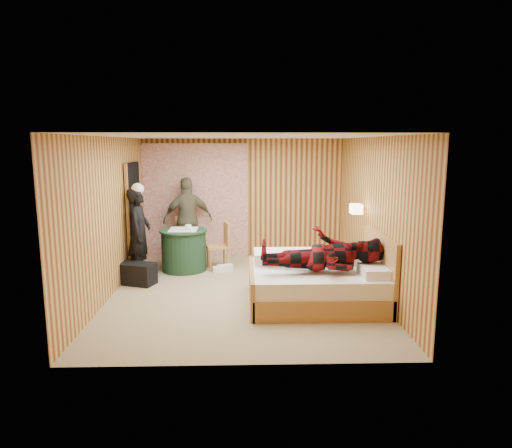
{
  "coord_description": "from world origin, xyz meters",
  "views": [
    {
      "loc": [
        0.0,
        -7.15,
        2.39
      ],
      "look_at": [
        0.22,
        0.45,
        1.05
      ],
      "focal_mm": 32.0,
      "sensor_mm": 36.0,
      "label": 1
    }
  ],
  "objects_px": {
    "nightstand": "(349,265)",
    "chair_far": "(187,235)",
    "chair_near": "(221,242)",
    "bed": "(318,283)",
    "wall_lamp": "(356,209)",
    "man_at_table": "(188,219)",
    "round_table": "(184,250)",
    "man_on_bed": "(323,244)",
    "woman_standing": "(139,233)",
    "duffel_bag": "(136,274)"
  },
  "relations": [
    {
      "from": "round_table",
      "to": "chair_near",
      "type": "distance_m",
      "value": 0.73
    },
    {
      "from": "nightstand",
      "to": "duffel_bag",
      "type": "xyz_separation_m",
      "value": [
        -3.73,
        -0.15,
        -0.08
      ]
    },
    {
      "from": "wall_lamp",
      "to": "chair_near",
      "type": "xyz_separation_m",
      "value": [
        -2.34,
        1.01,
        -0.77
      ]
    },
    {
      "from": "chair_far",
      "to": "chair_near",
      "type": "height_order",
      "value": "chair_far"
    },
    {
      "from": "man_on_bed",
      "to": "bed",
      "type": "bearing_deg",
      "value": 96.21
    },
    {
      "from": "wall_lamp",
      "to": "man_at_table",
      "type": "distance_m",
      "value": 3.5
    },
    {
      "from": "chair_far",
      "to": "duffel_bag",
      "type": "relative_size",
      "value": 1.42
    },
    {
      "from": "chair_far",
      "to": "round_table",
      "type": "bearing_deg",
      "value": -106.13
    },
    {
      "from": "chair_near",
      "to": "woman_standing",
      "type": "height_order",
      "value": "woman_standing"
    },
    {
      "from": "nightstand",
      "to": "chair_near",
      "type": "xyz_separation_m",
      "value": [
        -2.3,
        0.82,
        0.26
      ]
    },
    {
      "from": "chair_near",
      "to": "man_at_table",
      "type": "xyz_separation_m",
      "value": [
        -0.71,
        0.65,
        0.34
      ]
    },
    {
      "from": "chair_far",
      "to": "wall_lamp",
      "type": "bearing_deg",
      "value": -45.76
    },
    {
      "from": "chair_near",
      "to": "woman_standing",
      "type": "relative_size",
      "value": 0.56
    },
    {
      "from": "bed",
      "to": "woman_standing",
      "type": "height_order",
      "value": "woman_standing"
    },
    {
      "from": "duffel_bag",
      "to": "man_at_table",
      "type": "distance_m",
      "value": 1.89
    },
    {
      "from": "man_at_table",
      "to": "man_on_bed",
      "type": "xyz_separation_m",
      "value": [
        2.28,
        -2.87,
        0.1
      ]
    },
    {
      "from": "nightstand",
      "to": "man_at_table",
      "type": "relative_size",
      "value": 0.31
    },
    {
      "from": "wall_lamp",
      "to": "duffel_bag",
      "type": "xyz_separation_m",
      "value": [
        -3.77,
        0.04,
        -1.11
      ]
    },
    {
      "from": "bed",
      "to": "nightstand",
      "type": "height_order",
      "value": "bed"
    },
    {
      "from": "round_table",
      "to": "man_at_table",
      "type": "xyz_separation_m",
      "value": [
        0.0,
        0.75,
        0.46
      ]
    },
    {
      "from": "chair_far",
      "to": "man_on_bed",
      "type": "height_order",
      "value": "man_on_bed"
    },
    {
      "from": "bed",
      "to": "woman_standing",
      "type": "relative_size",
      "value": 1.22
    },
    {
      "from": "woman_standing",
      "to": "man_at_table",
      "type": "bearing_deg",
      "value": -26.73
    },
    {
      "from": "wall_lamp",
      "to": "chair_near",
      "type": "height_order",
      "value": "wall_lamp"
    },
    {
      "from": "bed",
      "to": "chair_far",
      "type": "height_order",
      "value": "bed"
    },
    {
      "from": "chair_near",
      "to": "bed",
      "type": "bearing_deg",
      "value": 23.93
    },
    {
      "from": "man_on_bed",
      "to": "chair_near",
      "type": "bearing_deg",
      "value": 125.25
    },
    {
      "from": "woman_standing",
      "to": "duffel_bag",
      "type": "bearing_deg",
      "value": -176.33
    },
    {
      "from": "round_table",
      "to": "chair_near",
      "type": "xyz_separation_m",
      "value": [
        0.71,
        0.11,
        0.12
      ]
    },
    {
      "from": "wall_lamp",
      "to": "bed",
      "type": "height_order",
      "value": "wall_lamp"
    },
    {
      "from": "bed",
      "to": "nightstand",
      "type": "bearing_deg",
      "value": 57.27
    },
    {
      "from": "chair_near",
      "to": "man_on_bed",
      "type": "bearing_deg",
      "value": 21.41
    },
    {
      "from": "bed",
      "to": "duffel_bag",
      "type": "relative_size",
      "value": 3.05
    },
    {
      "from": "wall_lamp",
      "to": "man_at_table",
      "type": "bearing_deg",
      "value": 151.56
    },
    {
      "from": "round_table",
      "to": "man_on_bed",
      "type": "distance_m",
      "value": 3.16
    },
    {
      "from": "chair_far",
      "to": "woman_standing",
      "type": "bearing_deg",
      "value": -138.7
    },
    {
      "from": "round_table",
      "to": "chair_far",
      "type": "height_order",
      "value": "chair_far"
    },
    {
      "from": "chair_far",
      "to": "duffel_bag",
      "type": "distance_m",
      "value": 1.75
    },
    {
      "from": "man_at_table",
      "to": "wall_lamp",
      "type": "bearing_deg",
      "value": 133.43
    },
    {
      "from": "woman_standing",
      "to": "nightstand",
      "type": "bearing_deg",
      "value": -90.02
    },
    {
      "from": "nightstand",
      "to": "man_on_bed",
      "type": "xyz_separation_m",
      "value": [
        -0.73,
        -1.4,
        0.7
      ]
    },
    {
      "from": "woman_standing",
      "to": "round_table",
      "type": "bearing_deg",
      "value": -53.01
    },
    {
      "from": "bed",
      "to": "chair_far",
      "type": "relative_size",
      "value": 2.14
    },
    {
      "from": "round_table",
      "to": "chair_near",
      "type": "bearing_deg",
      "value": 8.64
    },
    {
      "from": "bed",
      "to": "nightstand",
      "type": "relative_size",
      "value": 3.71
    },
    {
      "from": "nightstand",
      "to": "man_at_table",
      "type": "xyz_separation_m",
      "value": [
        -3.01,
        1.47,
        0.59
      ]
    },
    {
      "from": "wall_lamp",
      "to": "chair_near",
      "type": "relative_size",
      "value": 0.29
    },
    {
      "from": "nightstand",
      "to": "chair_far",
      "type": "distance_m",
      "value": 3.36
    },
    {
      "from": "duffel_bag",
      "to": "nightstand",
      "type": "bearing_deg",
      "value": 22.04
    },
    {
      "from": "chair_near",
      "to": "duffel_bag",
      "type": "relative_size",
      "value": 1.39
    }
  ]
}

